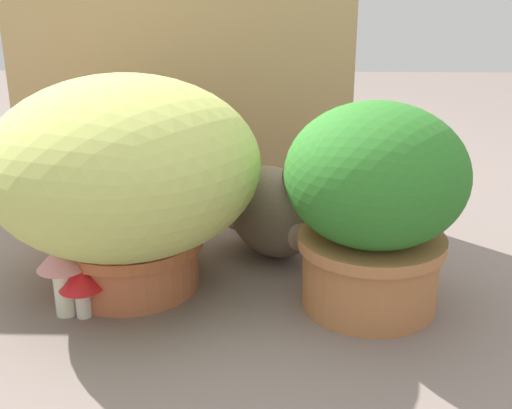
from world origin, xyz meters
TOP-DOWN VIEW (x-y plane):
  - ground_plane at (0.00, 0.00)m, footprint 6.00×6.00m
  - cardboard_backdrop at (-0.04, 0.52)m, footprint 0.95×0.03m
  - grass_planter at (-0.10, 0.01)m, footprint 0.57×0.57m
  - leafy_planter at (0.41, -0.06)m, footprint 0.36×0.36m
  - cat at (0.22, 0.17)m, footprint 0.30×0.35m
  - mushroom_ornament_red at (-0.17, -0.13)m, footprint 0.09×0.09m
  - mushroom_ornament_pink at (-0.20, -0.12)m, footprint 0.10×0.10m

SIDE VIEW (x-z plane):
  - ground_plane at x=0.00m, z-range 0.00..0.00m
  - mushroom_ornament_red at x=-0.17m, z-range 0.02..0.13m
  - mushroom_ornament_pink at x=-0.20m, z-range 0.03..0.18m
  - cat at x=0.22m, z-range -0.04..0.28m
  - leafy_planter at x=0.41m, z-range 0.02..0.44m
  - grass_planter at x=-0.10m, z-range 0.03..0.49m
  - cardboard_backdrop at x=-0.04m, z-range 0.00..0.80m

